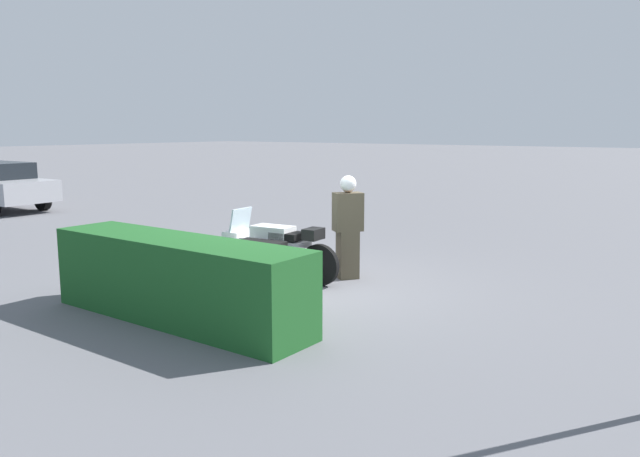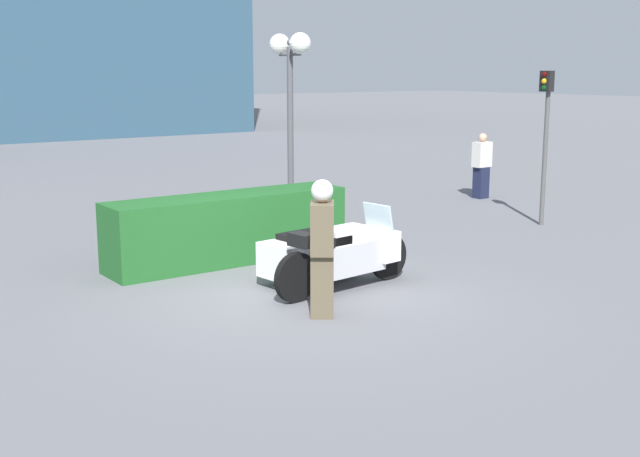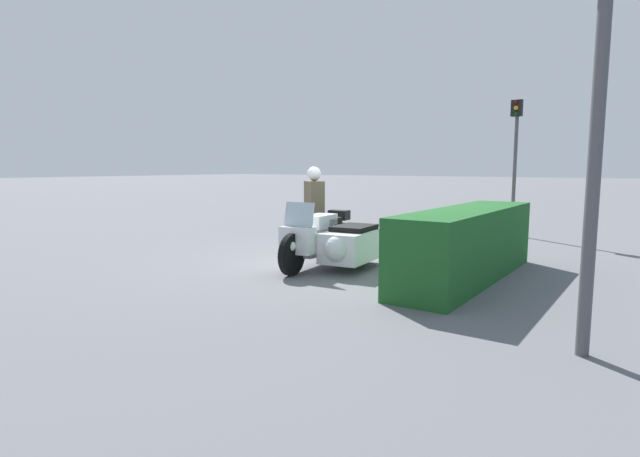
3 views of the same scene
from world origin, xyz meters
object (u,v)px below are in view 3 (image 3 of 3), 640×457
object	(u,v)px
police_motorcycle	(336,241)
hedge_bush_curbside	(467,244)
traffic_light_far	(515,147)
twin_lamp_post	(605,10)
officer_rider	(314,208)

from	to	relation	value
police_motorcycle	hedge_bush_curbside	xyz separation A→B (m)	(-0.46, 2.13, 0.08)
hedge_bush_curbside	traffic_light_far	world-z (taller)	traffic_light_far
twin_lamp_post	officer_rider	bearing A→B (deg)	-119.98
officer_rider	traffic_light_far	bearing A→B (deg)	-170.24
officer_rider	traffic_light_far	xyz separation A→B (m)	(-5.06, 2.56, 1.30)
police_motorcycle	hedge_bush_curbside	bearing A→B (deg)	95.99
hedge_bush_curbside	twin_lamp_post	distance (m)	4.06
twin_lamp_post	traffic_light_far	xyz separation A→B (m)	(-8.08, -2.66, -0.85)
police_motorcycle	twin_lamp_post	xyz separation A→B (m)	(2.06, 4.07, 2.61)
police_motorcycle	hedge_bush_curbside	distance (m)	2.18
officer_rider	twin_lamp_post	xyz separation A→B (m)	(3.02, 5.23, 2.15)
police_motorcycle	twin_lamp_post	distance (m)	5.26
twin_lamp_post	police_motorcycle	bearing A→B (deg)	-116.79
police_motorcycle	traffic_light_far	size ratio (longest dim) A/B	0.73
traffic_light_far	officer_rider	bearing A→B (deg)	-24.87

